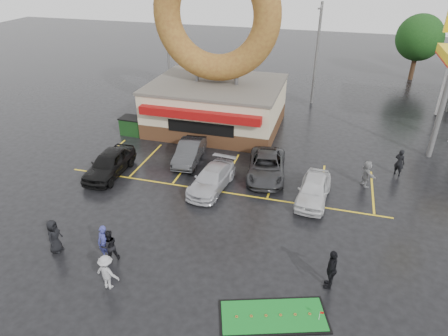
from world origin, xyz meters
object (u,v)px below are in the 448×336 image
(dumpster, at_px, (133,126))
(car_grey, at_px, (266,166))
(car_silver, at_px, (212,179))
(putting_green, at_px, (273,316))
(person_blue, at_px, (105,243))
(car_dgrey, at_px, (189,152))
(car_white, at_px, (314,190))
(streetlight_mid, at_px, (317,52))
(donut_shop, at_px, (216,73))
(streetlight_left, at_px, (167,45))
(person_cameraman, at_px, (332,269))
(car_black, at_px, (109,163))

(dumpster, bearing_deg, car_grey, -16.02)
(car_silver, relative_size, putting_green, 0.96)
(person_blue, bearing_deg, putting_green, -11.87)
(car_dgrey, xyz_separation_m, car_white, (8.61, -2.66, 0.02))
(streetlight_mid, distance_m, car_white, 17.45)
(car_dgrey, bearing_deg, donut_shop, 84.67)
(car_white, bearing_deg, car_silver, -172.41)
(donut_shop, relative_size, car_white, 3.22)
(car_grey, bearing_deg, streetlight_mid, 76.13)
(car_dgrey, xyz_separation_m, car_grey, (5.46, -0.60, -0.01))
(dumpster, bearing_deg, streetlight_mid, 42.97)
(dumpster, xyz_separation_m, putting_green, (13.69, -14.76, -0.62))
(streetlight_mid, bearing_deg, streetlight_left, -175.91)
(donut_shop, distance_m, person_blue, 17.10)
(streetlight_left, height_order, person_cameraman, streetlight_left)
(car_white, relative_size, dumpster, 2.33)
(car_silver, xyz_separation_m, putting_green, (5.29, -8.64, -0.62))
(dumpster, bearing_deg, putting_green, -45.05)
(car_black, relative_size, car_silver, 1.03)
(car_silver, xyz_separation_m, person_cameraman, (7.34, -6.33, 0.32))
(dumpster, relative_size, putting_green, 0.38)
(donut_shop, relative_size, car_grey, 2.71)
(streetlight_mid, relative_size, car_black, 1.94)
(streetlight_left, bearing_deg, donut_shop, -44.78)
(car_black, bearing_deg, car_grey, 13.58)
(person_blue, relative_size, dumpster, 1.02)
(streetlight_left, relative_size, putting_green, 1.92)
(donut_shop, bearing_deg, streetlight_left, 135.22)
(car_grey, relative_size, car_white, 1.19)
(car_dgrey, distance_m, car_grey, 5.50)
(streetlight_mid, xyz_separation_m, car_grey, (-1.57, -14.84, -4.09))
(car_silver, bearing_deg, putting_green, -52.33)
(donut_shop, xyz_separation_m, car_dgrey, (-0.03, -6.29, -3.77))
(streetlight_left, height_order, person_blue, streetlight_left)
(donut_shop, height_order, car_black, donut_shop)
(streetlight_mid, xyz_separation_m, car_white, (1.58, -16.90, -4.07))
(car_silver, height_order, putting_green, car_silver)
(car_grey, bearing_deg, streetlight_left, 124.09)
(car_silver, xyz_separation_m, car_grey, (2.91, 2.42, 0.04))
(person_cameraman, distance_m, dumpster, 20.07)
(car_black, distance_m, car_grey, 10.08)
(car_silver, relative_size, dumpster, 2.50)
(person_cameraman, distance_m, putting_green, 3.23)
(streetlight_mid, xyz_separation_m, car_black, (-11.32, -17.42, -3.99))
(donut_shop, relative_size, dumpster, 7.50)
(person_blue, bearing_deg, streetlight_mid, 70.14)
(streetlight_mid, distance_m, car_dgrey, 16.40)
(donut_shop, xyz_separation_m, streetlight_left, (-7.00, 6.95, 0.32))
(streetlight_mid, bearing_deg, person_cameraman, -83.09)
(car_grey, xyz_separation_m, dumpster, (-11.31, 3.70, -0.04))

